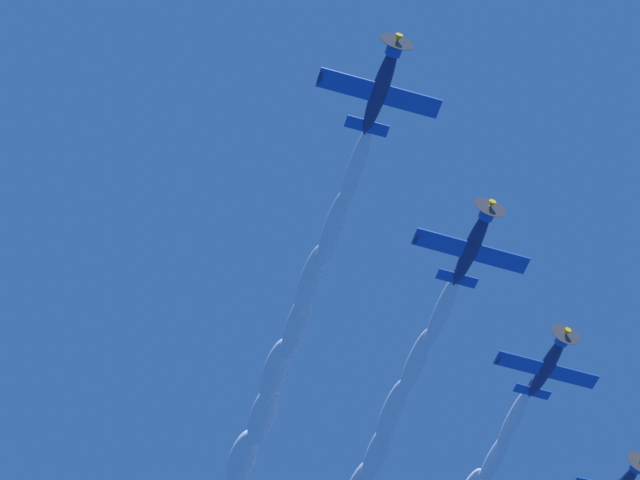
{
  "coord_description": "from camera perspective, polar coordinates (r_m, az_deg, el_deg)",
  "views": [
    {
      "loc": [
        -8.77,
        -21.69,
        1.7
      ],
      "look_at": [
        1.18,
        16.7,
        60.43
      ],
      "focal_mm": 55.25,
      "sensor_mm": 36.0,
      "label": 1
    }
  ],
  "objects": [
    {
      "name": "airplane_left_wingman",
      "position": [
        69.43,
        8.84,
        -0.26
      ],
      "size": [
        8.44,
        7.52,
        2.45
      ],
      "color": "navy"
    },
    {
      "name": "smoke_trail_lead",
      "position": [
        80.99,
        -2.44,
        -7.49
      ],
      "size": [
        3.31,
        38.65,
        3.82
      ],
      "color": "white"
    },
    {
      "name": "airplane_right_wingman",
      "position": [
        79.48,
        13.08,
        -7.03
      ],
      "size": [
        8.44,
        7.52,
        2.54
      ],
      "color": "navy"
    },
    {
      "name": "airplane_lead",
      "position": [
        65.41,
        3.57,
        8.89
      ],
      "size": [
        8.44,
        7.52,
        2.43
      ],
      "color": "navy"
    }
  ]
}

